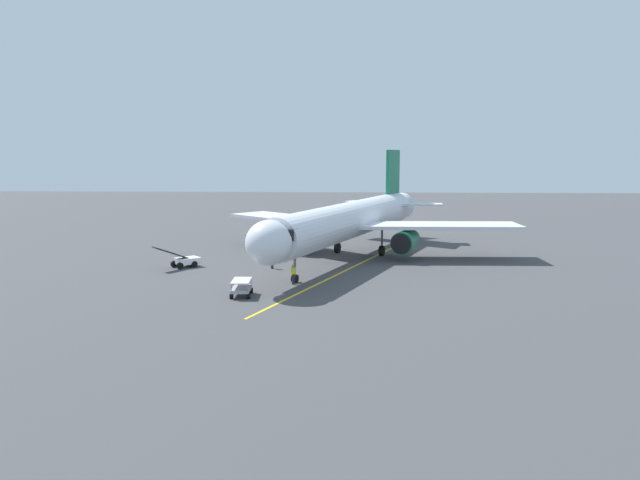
{
  "coord_description": "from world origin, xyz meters",
  "views": [
    {
      "loc": [
        -0.33,
        66.57,
        11.08
      ],
      "look_at": [
        2.61,
        9.27,
        3.0
      ],
      "focal_mm": 34.66,
      "sensor_mm": 36.0,
      "label": 1
    }
  ],
  "objects_px": {
    "baggage_cart_portside": "(241,288)",
    "baggage_cart_starboard_side": "(268,230)",
    "ground_crew_wing_walker": "(272,259)",
    "airplane": "(351,221)",
    "belt_loader_near_nose": "(185,260)",
    "ground_crew_marshaller": "(293,274)"
  },
  "relations": [
    {
      "from": "belt_loader_near_nose",
      "to": "baggage_cart_portside",
      "type": "bearing_deg",
      "value": 122.96
    },
    {
      "from": "ground_crew_marshaller",
      "to": "baggage_cart_portside",
      "type": "relative_size",
      "value": 0.64
    },
    {
      "from": "ground_crew_wing_walker",
      "to": "ground_crew_marshaller",
      "type": "bearing_deg",
      "value": 110.94
    },
    {
      "from": "ground_crew_marshaller",
      "to": "ground_crew_wing_walker",
      "type": "xyz_separation_m",
      "value": [
        2.74,
        -7.16,
        0.0
      ]
    },
    {
      "from": "belt_loader_near_nose",
      "to": "baggage_cart_starboard_side",
      "type": "relative_size",
      "value": 1.48
    },
    {
      "from": "airplane",
      "to": "ground_crew_marshaller",
      "type": "distance_m",
      "value": 14.85
    },
    {
      "from": "airplane",
      "to": "baggage_cart_portside",
      "type": "distance_m",
      "value": 20.37
    },
    {
      "from": "ground_crew_wing_walker",
      "to": "airplane",
      "type": "bearing_deg",
      "value": -139.31
    },
    {
      "from": "baggage_cart_portside",
      "to": "airplane",
      "type": "bearing_deg",
      "value": -115.03
    },
    {
      "from": "ground_crew_wing_walker",
      "to": "belt_loader_near_nose",
      "type": "height_order",
      "value": "belt_loader_near_nose"
    },
    {
      "from": "belt_loader_near_nose",
      "to": "baggage_cart_portside",
      "type": "relative_size",
      "value": 1.58
    },
    {
      "from": "airplane",
      "to": "ground_crew_marshaller",
      "type": "bearing_deg",
      "value": 70.49
    },
    {
      "from": "ground_crew_wing_walker",
      "to": "baggage_cart_portside",
      "type": "bearing_deg",
      "value": 85.54
    },
    {
      "from": "ground_crew_marshaller",
      "to": "baggage_cart_starboard_side",
      "type": "relative_size",
      "value": 0.6
    },
    {
      "from": "baggage_cart_portside",
      "to": "baggage_cart_starboard_side",
      "type": "relative_size",
      "value": 0.94
    },
    {
      "from": "ground_crew_wing_walker",
      "to": "baggage_cart_portside",
      "type": "distance_m",
      "value": 11.72
    },
    {
      "from": "baggage_cart_portside",
      "to": "baggage_cart_starboard_side",
      "type": "height_order",
      "value": "same"
    },
    {
      "from": "ground_crew_wing_walker",
      "to": "baggage_cart_starboard_side",
      "type": "relative_size",
      "value": 0.6
    },
    {
      "from": "ground_crew_marshaller",
      "to": "ground_crew_wing_walker",
      "type": "bearing_deg",
      "value": -69.06
    },
    {
      "from": "ground_crew_marshaller",
      "to": "airplane",
      "type": "bearing_deg",
      "value": -109.51
    },
    {
      "from": "airplane",
      "to": "baggage_cart_starboard_side",
      "type": "xyz_separation_m",
      "value": [
        11.28,
        -17.85,
        -3.35
      ]
    },
    {
      "from": "ground_crew_marshaller",
      "to": "ground_crew_wing_walker",
      "type": "relative_size",
      "value": 1.0
    }
  ]
}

